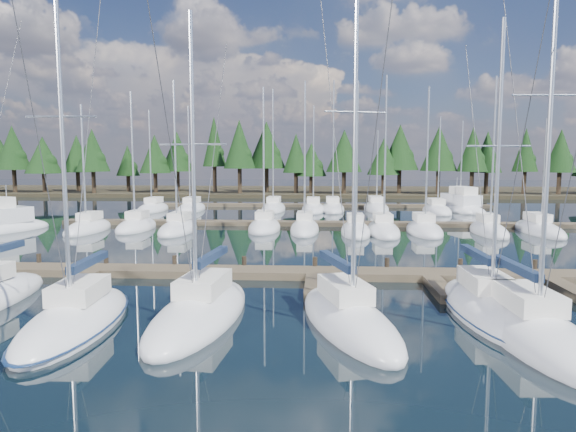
# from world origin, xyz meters

# --- Properties ---
(ground) EXTENTS (260.00, 260.00, 0.00)m
(ground) POSITION_xyz_m (0.00, 30.00, 0.00)
(ground) COLOR black
(ground) RESTS_ON ground
(far_shore) EXTENTS (220.00, 30.00, 0.60)m
(far_shore) POSITION_xyz_m (0.00, 90.00, 0.30)
(far_shore) COLOR #2D2719
(far_shore) RESTS_ON ground
(main_dock) EXTENTS (44.00, 6.13, 0.90)m
(main_dock) POSITION_xyz_m (0.00, 17.36, 0.20)
(main_dock) COLOR brown
(main_dock) RESTS_ON ground
(back_docks) EXTENTS (50.00, 21.80, 0.40)m
(back_docks) POSITION_xyz_m (0.00, 49.58, 0.20)
(back_docks) COLOR brown
(back_docks) RESTS_ON ground
(front_sailboat_1) EXTENTS (3.41, 8.86, 14.22)m
(front_sailboat_1) POSITION_xyz_m (-8.91, 8.96, 0.29)
(front_sailboat_1) COLOR silver
(front_sailboat_1) RESTS_ON ground
(front_sailboat_2) EXTENTS (3.71, 9.51, 12.50)m
(front_sailboat_2) POSITION_xyz_m (-4.45, 10.20, 0.27)
(front_sailboat_2) COLOR silver
(front_sailboat_2) RESTS_ON ground
(front_sailboat_3) EXTENTS (4.91, 8.95, 14.53)m
(front_sailboat_3) POSITION_xyz_m (1.35, 9.71, 0.30)
(front_sailboat_3) COLOR silver
(front_sailboat_3) RESTS_ON ground
(front_sailboat_4) EXTENTS (3.06, 9.25, 12.42)m
(front_sailboat_4) POSITION_xyz_m (7.09, 11.52, 0.27)
(front_sailboat_4) COLOR silver
(front_sailboat_4) RESTS_ON ground
(front_sailboat_5) EXTENTS (3.38, 9.36, 15.29)m
(front_sailboat_5) POSITION_xyz_m (7.77, 8.82, 0.29)
(front_sailboat_5) COLOR silver
(front_sailboat_5) RESTS_ON ground
(back_sailboat_rows) EXTENTS (42.52, 30.70, 16.79)m
(back_sailboat_rows) POSITION_xyz_m (-0.10, 45.16, 0.26)
(back_sailboat_rows) COLOR silver
(back_sailboat_rows) RESTS_ON ground
(motor_yacht_right) EXTENTS (5.94, 10.64, 5.06)m
(motor_yacht_right) POSITION_xyz_m (17.69, 55.24, 0.55)
(motor_yacht_right) COLOR silver
(motor_yacht_right) RESTS_ON ground
(tree_line) EXTENTS (184.22, 11.48, 13.51)m
(tree_line) POSITION_xyz_m (-2.02, 80.25, 7.36)
(tree_line) COLOR black
(tree_line) RESTS_ON far_shore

